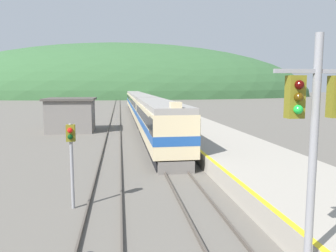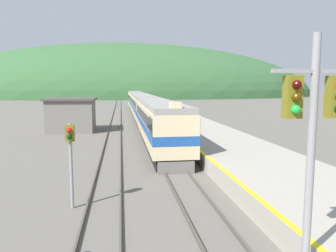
% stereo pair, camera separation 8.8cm
% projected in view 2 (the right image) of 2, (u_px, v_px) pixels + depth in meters
% --- Properties ---
extents(track_main, '(1.52, 180.00, 0.16)m').
position_uv_depth(track_main, '(136.00, 109.00, 73.75)').
color(track_main, '#4C443D').
rests_on(track_main, ground).
extents(track_siding, '(1.52, 180.00, 0.16)m').
position_uv_depth(track_siding, '(118.00, 109.00, 73.18)').
color(track_siding, '#4C443D').
rests_on(track_siding, ground).
extents(platform, '(6.19, 140.00, 1.00)m').
position_uv_depth(platform, '(170.00, 115.00, 54.74)').
color(platform, '#9E9689').
rests_on(platform, ground).
extents(distant_hills, '(192.29, 86.53, 52.14)m').
position_uv_depth(distant_hills, '(128.00, 97.00, 164.69)').
color(distant_hills, '#335B33').
rests_on(distant_hills, ground).
extents(station_shed, '(5.58, 5.67, 3.89)m').
position_uv_depth(station_shed, '(72.00, 114.00, 38.20)').
color(station_shed, slate).
rests_on(station_shed, ground).
extents(express_train_lead_car, '(2.89, 19.26, 4.33)m').
position_uv_depth(express_train_lead_car, '(159.00, 122.00, 28.60)').
color(express_train_lead_car, black).
rests_on(express_train_lead_car, ground).
extents(carriage_second, '(2.88, 22.72, 3.97)m').
position_uv_depth(carriage_second, '(142.00, 106.00, 50.31)').
color(carriage_second, black).
rests_on(carriage_second, ground).
extents(carriage_third, '(2.88, 22.72, 3.97)m').
position_uv_depth(carriage_third, '(136.00, 100.00, 73.50)').
color(carriage_third, black).
rests_on(carriage_third, ground).
extents(signal_mast_main, '(2.20, 0.42, 6.52)m').
position_uv_depth(signal_mast_main, '(313.00, 129.00, 7.93)').
color(signal_mast_main, gray).
rests_on(signal_mast_main, ground).
extents(signal_post_siding, '(0.36, 0.42, 3.71)m').
position_uv_depth(signal_post_siding, '(70.00, 148.00, 13.88)').
color(signal_post_siding, gray).
rests_on(signal_post_siding, ground).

